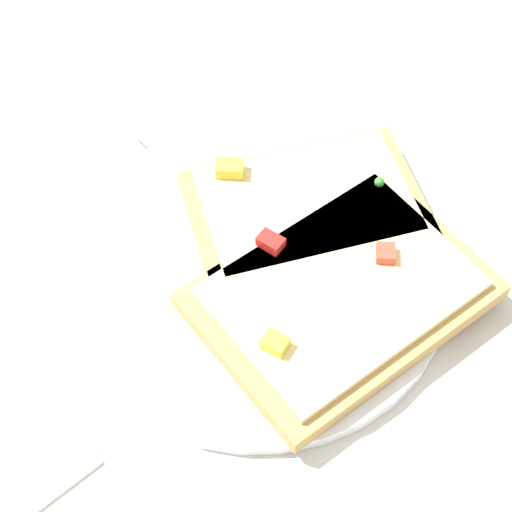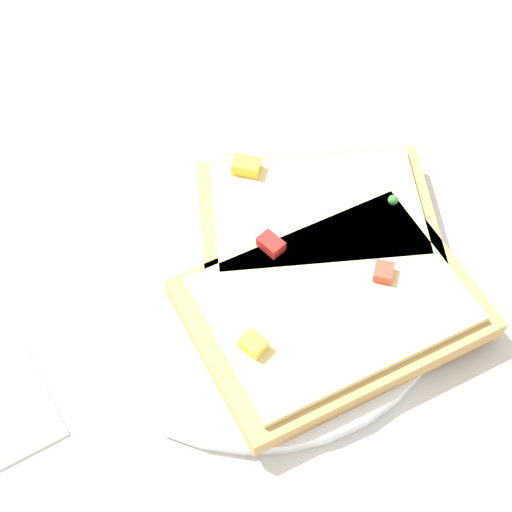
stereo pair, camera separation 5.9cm
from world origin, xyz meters
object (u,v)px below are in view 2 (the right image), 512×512
object	(u,v)px
pizza_slice_main	(332,306)
pizza_slice_corner	(316,215)
fork	(198,278)
knife	(227,186)
plate	(256,269)

from	to	relation	value
pizza_slice_main	pizza_slice_corner	size ratio (longest dim) A/B	0.98
pizza_slice_main	fork	bearing A→B (deg)	136.31
knife	pizza_slice_corner	world-z (taller)	pizza_slice_corner
plate	pizza_slice_main	bearing A→B (deg)	-68.74
plate	pizza_slice_main	world-z (taller)	pizza_slice_main
plate	pizza_slice_corner	bearing A→B (deg)	9.30
fork	plate	bearing A→B (deg)	74.86
fork	pizza_slice_corner	distance (m)	0.10
knife	pizza_slice_main	distance (m)	0.13
plate	fork	distance (m)	0.04
fork	knife	bearing A→B (deg)	133.80
plate	pizza_slice_main	xyz separation A→B (m)	(0.02, -0.06, 0.02)
plate	pizza_slice_corner	world-z (taller)	pizza_slice_corner
plate	pizza_slice_main	size ratio (longest dim) A/B	1.41
fork	pizza_slice_main	xyz separation A→B (m)	(0.07, -0.07, 0.01)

